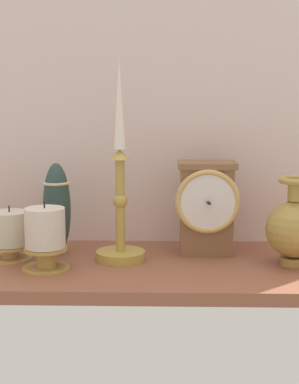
# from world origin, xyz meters

# --- Properties ---
(ground_plane) EXTENTS (1.00, 0.36, 0.02)m
(ground_plane) POSITION_xyz_m (0.00, 0.00, -0.01)
(ground_plane) COLOR brown
(back_wall) EXTENTS (1.20, 0.02, 0.65)m
(back_wall) POSITION_xyz_m (0.00, 0.18, 0.33)
(back_wall) COLOR beige
(back_wall) RESTS_ON ground_plane
(mantel_clock) EXTENTS (0.13, 0.11, 0.19)m
(mantel_clock) POSITION_xyz_m (0.13, 0.07, 0.10)
(mantel_clock) COLOR brown
(mantel_clock) RESTS_ON ground_plane
(candlestick_tall_left) EXTENTS (0.10, 0.10, 0.40)m
(candlestick_tall_left) POSITION_xyz_m (-0.04, 0.02, 0.12)
(candlestick_tall_left) COLOR #B59541
(candlestick_tall_left) RESTS_ON ground_plane
(brass_vase_bulbous) EXTENTS (0.11, 0.11, 0.17)m
(brass_vase_bulbous) POSITION_xyz_m (0.29, -0.01, 0.07)
(brass_vase_bulbous) COLOR #A88740
(brass_vase_bulbous) RESTS_ON ground_plane
(pillar_candle_front) EXTENTS (0.08, 0.08, 0.11)m
(pillar_candle_front) POSITION_xyz_m (-0.26, 0.02, 0.05)
(pillar_candle_front) COLOR tan
(pillar_candle_front) RESTS_ON ground_plane
(pillar_candle_near_clock) EXTENTS (0.09, 0.09, 0.13)m
(pillar_candle_near_clock) POSITION_xyz_m (-0.18, -0.05, 0.06)
(pillar_candle_near_clock) COLOR #B48D45
(pillar_candle_near_clock) RESTS_ON ground_plane
(tall_ceramic_vase) EXTENTS (0.06, 0.06, 0.19)m
(tall_ceramic_vase) POSITION_xyz_m (-0.17, 0.07, 0.10)
(tall_ceramic_vase) COLOR #2A413D
(tall_ceramic_vase) RESTS_ON ground_plane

